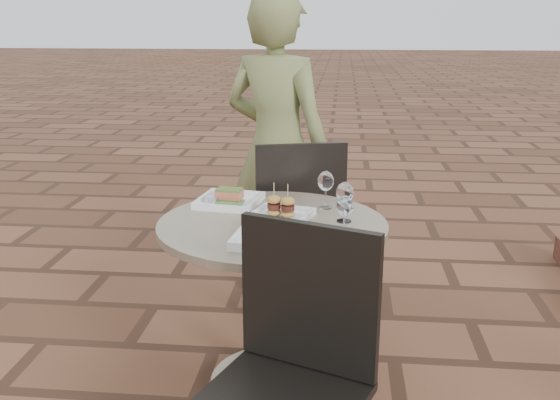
# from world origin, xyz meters

# --- Properties ---
(cafe_table) EXTENTS (0.90, 0.90, 0.73)m
(cafe_table) POSITION_xyz_m (-0.11, 0.15, 0.48)
(cafe_table) COLOR gray
(cafe_table) RESTS_ON ground
(chair_far) EXTENTS (0.54, 0.54, 0.93)m
(chair_far) POSITION_xyz_m (-0.06, 0.83, 0.55)
(chair_far) COLOR black
(chair_far) RESTS_ON ground
(chair_near) EXTENTS (0.57, 0.57, 0.93)m
(chair_near) POSITION_xyz_m (0.03, -0.55, 0.55)
(chair_near) COLOR black
(chair_near) RESTS_ON ground
(diner) EXTENTS (0.71, 0.60, 1.65)m
(diner) POSITION_xyz_m (-0.19, 1.10, 0.82)
(diner) COLOR olive
(diner) RESTS_ON ground
(plate_salmon) EXTENTS (0.29, 0.29, 0.07)m
(plate_salmon) POSITION_xyz_m (-0.32, 0.38, 0.75)
(plate_salmon) COLOR white
(plate_salmon) RESTS_ON cafe_table
(plate_sliders) EXTENTS (0.28, 0.28, 0.15)m
(plate_sliders) POSITION_xyz_m (-0.08, 0.20, 0.76)
(plate_sliders) COLOR white
(plate_sliders) RESTS_ON cafe_table
(plate_tuna) EXTENTS (0.31, 0.31, 0.03)m
(plate_tuna) POSITION_xyz_m (-0.08, -0.06, 0.75)
(plate_tuna) COLOR white
(plate_tuna) RESTS_ON cafe_table
(wine_glass_right) EXTENTS (0.06, 0.06, 0.15)m
(wine_glass_right) POSITION_xyz_m (0.17, 0.03, 0.84)
(wine_glass_right) COLOR white
(wine_glass_right) RESTS_ON cafe_table
(wine_glass_mid) EXTENTS (0.07, 0.07, 0.16)m
(wine_glass_mid) POSITION_xyz_m (0.09, 0.36, 0.84)
(wine_glass_mid) COLOR white
(wine_glass_mid) RESTS_ON cafe_table
(wine_glass_far) EXTENTS (0.07, 0.07, 0.16)m
(wine_glass_far) POSITION_xyz_m (0.17, 0.19, 0.84)
(wine_glass_far) COLOR white
(wine_glass_far) RESTS_ON cafe_table
(steel_ramekin) EXTENTS (0.07, 0.07, 0.04)m
(steel_ramekin) POSITION_xyz_m (-0.39, 0.34, 0.75)
(steel_ramekin) COLOR silver
(steel_ramekin) RESTS_ON cafe_table
(cutlery_set) EXTENTS (0.15, 0.20, 0.00)m
(cutlery_set) POSITION_xyz_m (0.16, -0.12, 0.73)
(cutlery_set) COLOR silver
(cutlery_set) RESTS_ON cafe_table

